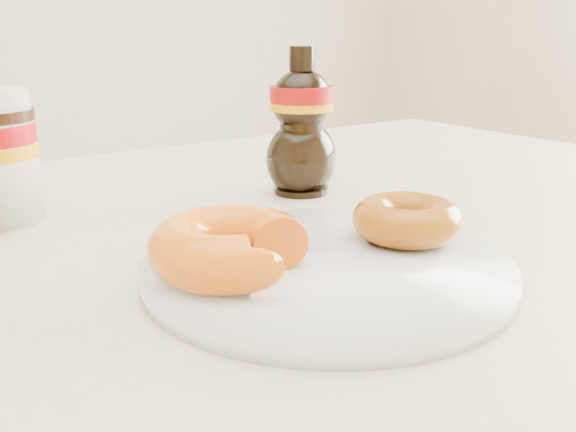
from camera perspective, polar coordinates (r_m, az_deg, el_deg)
dining_table at (r=0.58m, az=-6.24°, el=-10.55°), size 1.40×0.90×0.75m
plate at (r=0.48m, az=3.46°, el=-4.57°), size 0.27×0.27×0.01m
donut_bitten at (r=0.45m, az=-5.23°, el=-2.72°), size 0.15×0.15×0.04m
donut_whole at (r=0.53m, az=10.56°, el=-0.29°), size 0.11×0.11×0.03m
syrup_bottle at (r=0.70m, az=1.20°, el=8.39°), size 0.10×0.10×0.16m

